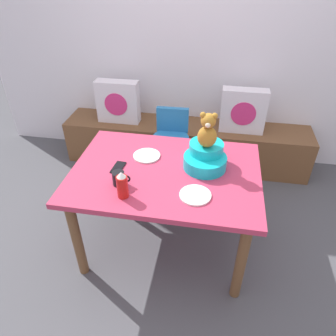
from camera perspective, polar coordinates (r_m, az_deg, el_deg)
name	(u,v)px	position (r m, az deg, el deg)	size (l,w,h in m)	color
ground_plane	(166,242)	(2.66, -0.38, -13.42)	(8.00, 8.00, 0.00)	#4C4C51
back_wall	(192,35)	(3.30, 4.49, 23.06)	(4.40, 0.10, 2.60)	silver
window_bench	(185,144)	(3.45, 3.19, 4.44)	(2.60, 0.44, 0.46)	brown
pillow_floral_left	(118,102)	(3.37, -9.13, 11.87)	(0.44, 0.15, 0.44)	silver
pillow_floral_right	(243,111)	(3.21, 13.57, 10.12)	(0.44, 0.15, 0.44)	silver
book_stack	(170,121)	(3.34, 0.37, 8.63)	(0.20, 0.14, 0.07)	#A5A290
dining_table	(166,182)	(2.22, -0.44, -2.56)	(1.30, 0.93, 0.74)	#B73351
highchair	(171,140)	(2.94, 0.51, 5.12)	(0.34, 0.46, 0.79)	#2672B2
infant_seat_teal	(205,157)	(2.18, 6.84, 1.98)	(0.30, 0.33, 0.16)	#12B3BE
teddy_bear	(208,131)	(2.08, 7.24, 6.71)	(0.13, 0.12, 0.25)	#A57025
ketchup_bottle	(122,185)	(1.91, -8.35, -3.13)	(0.07, 0.07, 0.18)	red
coffee_mug	(119,178)	(2.03, -8.94, -1.88)	(0.12, 0.08, 0.09)	black
dinner_plate_near	(195,195)	(1.95, 5.00, -4.95)	(0.20, 0.20, 0.01)	white
dinner_plate_far	(147,156)	(2.31, -3.91, 2.27)	(0.20, 0.20, 0.01)	white
cell_phone	(118,167)	(2.21, -9.10, 0.10)	(0.07, 0.14, 0.01)	black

